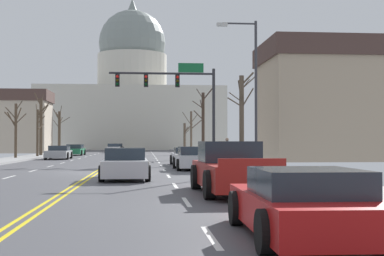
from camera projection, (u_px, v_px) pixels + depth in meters
name	position (u px, v px, depth m)	size (l,w,h in m)	color
ground	(96.00, 172.00, 27.39)	(20.00, 180.00, 0.20)	#47474C
signal_gantry	(177.00, 90.00, 40.46)	(7.91, 0.41, 7.30)	#28282D
street_lamp_right	(251.00, 81.00, 28.20)	(2.13, 0.24, 7.72)	#333338
capitol_building	(132.00, 100.00, 107.65)	(34.95, 21.33, 30.10)	beige
sedan_near_00	(187.00, 157.00, 35.77)	(2.11, 4.62, 1.16)	silver
sedan_near_01	(193.00, 159.00, 30.21)	(2.12, 4.28, 1.28)	silver
sedan_near_02	(125.00, 164.00, 22.54)	(2.08, 4.67, 1.30)	silver
pickup_truck_near_03	(232.00, 170.00, 16.48)	(2.27, 5.36, 1.57)	maroon
sedan_near_04	(304.00, 205.00, 8.85)	(2.10, 4.35, 1.13)	#B71414
sedan_oncoming_00	(59.00, 153.00, 48.05)	(2.13, 4.59, 1.19)	#9EA3A8
sedan_oncoming_01	(75.00, 150.00, 61.20)	(2.11, 4.71, 1.23)	#1E7247
sedan_oncoming_02	(114.00, 148.00, 75.49)	(2.18, 4.53, 1.25)	silver
sedan_oncoming_03	(117.00, 148.00, 86.19)	(2.02, 4.58, 1.22)	black
flank_building_01	(2.00, 121.00, 73.72)	(13.08, 6.89, 8.47)	#B2A38E
flank_building_02	(329.00, 101.00, 45.15)	(11.19, 8.95, 9.76)	tan
bare_tree_00	(185.00, 136.00, 82.34)	(1.36, 1.29, 4.20)	brown
bare_tree_01	(59.00, 130.00, 69.18)	(2.25, 2.10, 5.95)	#4C3D2D
bare_tree_02	(242.00, 116.00, 36.45)	(2.03, 2.37, 6.07)	brown
bare_tree_03	(15.00, 127.00, 47.60)	(2.11, 1.85, 5.03)	#4C3D2D
bare_tree_04	(191.00, 131.00, 65.15)	(2.32, 2.06, 5.04)	brown
bare_tree_05	(41.00, 125.00, 56.66)	(1.30, 2.55, 6.50)	#4C3D2D
bare_tree_06	(203.00, 122.00, 49.94)	(1.88, 1.31, 6.35)	#423328
bare_tree_07	(38.00, 129.00, 52.65)	(1.38, 1.74, 5.30)	#4C3D2D
pedestrian_00	(227.00, 149.00, 34.51)	(0.35, 0.34, 1.65)	#33333D
bicycle_parked	(248.00, 163.00, 26.77)	(0.12, 1.77, 0.85)	black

